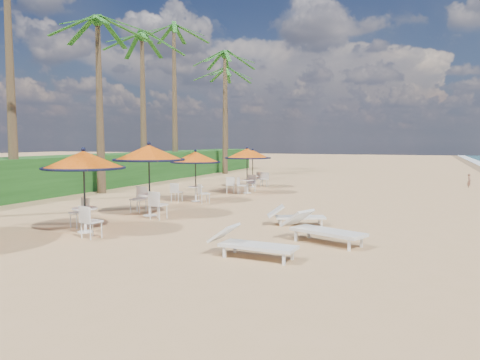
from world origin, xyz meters
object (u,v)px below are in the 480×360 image
object	(u,v)px
station_2	(195,162)
station_0	(84,168)
station_3	(246,159)
lounger_mid	(320,228)
lounger_far	(294,216)
lounger_near	(249,243)
station_4	(254,158)
station_1	(149,159)

from	to	relation	value
station_2	station_0	bearing A→B (deg)	-88.53
station_0	station_3	distance (m)	10.88
station_0	station_2	xyz separation A→B (m)	(-0.18, 7.08, -0.14)
lounger_mid	lounger_far	size ratio (longest dim) A/B	1.26
station_2	lounger_mid	distance (m)	9.00
lounger_near	station_2	bearing A→B (deg)	128.93
station_0	station_4	world-z (taller)	station_0
station_1	station_2	distance (m)	3.96
station_2	lounger_far	bearing A→B (deg)	-35.75
station_0	lounger_far	bearing A→B (deg)	32.09
station_0	station_3	xyz separation A→B (m)	(0.68, 10.86, -0.15)
station_2	station_4	world-z (taller)	station_2
lounger_mid	station_4	bearing A→B (deg)	139.48
lounger_near	station_0	bearing A→B (deg)	174.29
station_3	lounger_mid	size ratio (longest dim) A/B	1.00
station_3	station_0	bearing A→B (deg)	-93.60
station_2	lounger_near	distance (m)	9.83
station_0	station_4	bearing A→B (deg)	90.21
lounger_near	lounger_mid	size ratio (longest dim) A/B	0.88
station_1	station_4	world-z (taller)	station_1
station_3	station_4	distance (m)	3.18
station_1	station_4	distance (m)	10.81
lounger_far	station_0	bearing A→B (deg)	-170.39
station_4	lounger_near	size ratio (longest dim) A/B	1.06
station_1	lounger_near	bearing A→B (deg)	-38.45
station_0	lounger_far	world-z (taller)	station_0
station_3	station_4	size ratio (longest dim) A/B	1.07
station_2	lounger_mid	bearing A→B (deg)	-42.27
station_2	station_4	size ratio (longest dim) A/B	1.03
lounger_mid	station_2	bearing A→B (deg)	160.54
station_4	lounger_far	bearing A→B (deg)	-64.06
station_2	lounger_near	bearing A→B (deg)	-55.86
station_1	lounger_near	size ratio (longest dim) A/B	1.26
station_1	station_2	bearing A→B (deg)	94.01
lounger_far	station_2	bearing A→B (deg)	121.77
station_4	lounger_mid	world-z (taller)	station_4
lounger_far	station_3	bearing A→B (deg)	97.95
station_0	lounger_near	world-z (taller)	station_0
station_4	lounger_near	distance (m)	15.91
station_0	lounger_near	bearing A→B (deg)	-10.49
station_4	lounger_mid	xyz separation A→B (m)	(6.46, -12.86, -1.26)
station_2	station_3	size ratio (longest dim) A/B	0.96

